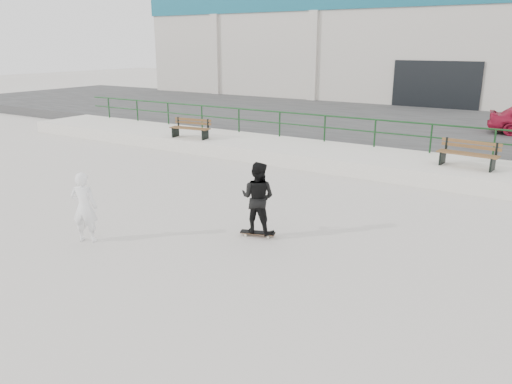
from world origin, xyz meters
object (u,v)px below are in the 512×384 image
Objects in this scene: bench_left at (191,128)px; bench_right at (468,154)px; standing_skater at (258,198)px; skateboard at (258,233)px; seated_skater at (84,207)px.

bench_right is (10.35, 0.67, 0.02)m from bench_left.
bench_left is 10.37m from bench_right.
standing_skater is at bearing -49.35° from bench_left.
bench_left is 0.95× the size of bench_right.
seated_skater is (-2.99, -2.24, 0.70)m from skateboard.
seated_skater is (-2.99, -2.24, -0.12)m from standing_skater.
bench_right is at bearing 47.15° from skateboard.
skateboard is at bearing -107.34° from bench_right.
standing_skater is (-0.00, 0.00, 0.83)m from skateboard.
seated_skater is at bearing 28.74° from standing_skater.
seated_skater is at bearing -71.36° from bench_left.
bench_right is 7.89m from skateboard.
bench_left is at bearing 118.20° from skateboard.
bench_left is 9.83m from skateboard.
standing_skater is at bearing 96.76° from skateboard.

